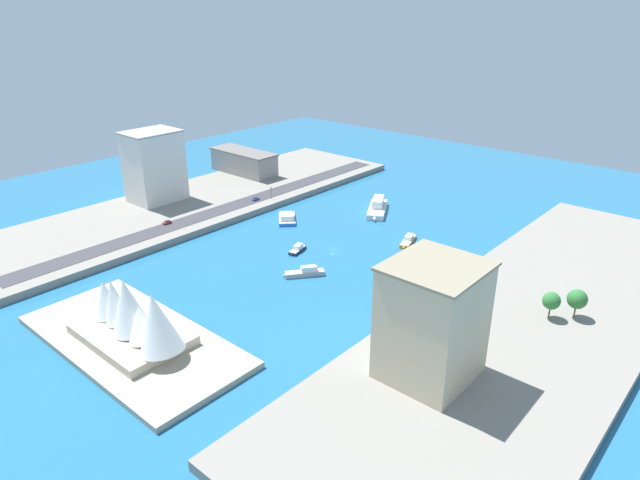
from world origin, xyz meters
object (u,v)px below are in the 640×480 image
carpark_squat_concrete (244,162)px  hotel_broad_white (154,166)px  yacht_sleek_gray (305,273)px  catamaran_blue (287,218)px  patrol_launch_navy (298,249)px  office_block_beige (432,321)px  traffic_light_waterfront (271,191)px  water_taxi_orange (408,240)px  hatchback_blue (256,199)px  pickup_red (167,222)px  ferry_white_commuter (377,207)px  opera_landmark (134,317)px

carpark_squat_concrete → hotel_broad_white: bearing=93.4°
yacht_sleek_gray → catamaran_blue: 61.83m
patrol_launch_navy → office_block_beige: size_ratio=0.33×
hotel_broad_white → carpark_squat_concrete: size_ratio=0.81×
traffic_light_waterfront → water_taxi_orange: bearing=-177.2°
hatchback_blue → pickup_red: bearing=83.0°
pickup_red → traffic_light_waterfront: size_ratio=0.65×
yacht_sleek_gray → ferry_white_commuter: ferry_white_commuter is taller
traffic_light_waterfront → office_block_beige: bearing=151.5°
traffic_light_waterfront → pickup_red: bearing=79.7°
carpark_squat_concrete → traffic_light_waterfront: (-48.71, 24.19, -2.62)m
ferry_white_commuter → hotel_broad_white: bearing=36.1°
traffic_light_waterfront → patrol_launch_navy: bearing=146.0°
water_taxi_orange → hatchback_blue: bearing=7.4°
traffic_light_waterfront → opera_landmark: (-65.90, 122.79, 3.34)m
catamaran_blue → traffic_light_waterfront: 27.28m
hatchback_blue → office_block_beige: bearing=154.5°
patrol_launch_navy → hotel_broad_white: hotel_broad_white is taller
pickup_red → traffic_light_waterfront: traffic_light_waterfront is taller
patrol_launch_navy → office_block_beige: bearing=155.1°
water_taxi_orange → hatchback_blue: (88.97, 11.53, 2.89)m
yacht_sleek_gray → catamaran_blue: bearing=-39.1°
catamaran_blue → office_block_beige: (-120.40, 65.93, 18.79)m
pickup_red → hatchback_blue: 51.83m
patrol_launch_navy → hotel_broad_white: size_ratio=0.31×
catamaran_blue → traffic_light_waterfront: traffic_light_waterfront is taller
yacht_sleek_gray → ferry_white_commuter: size_ratio=0.56×
hotel_broad_white → traffic_light_waterfront: hotel_broad_white is taller
office_block_beige → opera_landmark: bearing=29.8°
carpark_squat_concrete → traffic_light_waterfront: size_ratio=6.99×
pickup_red → opera_landmark: 100.04m
water_taxi_orange → ferry_white_commuter: size_ratio=0.59×
carpark_squat_concrete → water_taxi_orange: bearing=171.5°
pickup_red → catamaran_blue: bearing=-126.4°
pickup_red → opera_landmark: (-76.60, 63.99, 6.76)m
office_block_beige → traffic_light_waterfront: (144.08, -78.10, -12.84)m
carpark_squat_concrete → pickup_red: bearing=114.6°
yacht_sleek_gray → opera_landmark: 72.51m
hotel_broad_white → hatchback_blue: (-40.37, -33.65, -17.64)m
hatchback_blue → opera_landmark: bearing=121.3°
yacht_sleek_gray → hotel_broad_white: (116.47, -10.14, 20.29)m
pickup_red → water_taxi_orange: bearing=-146.5°
yacht_sleek_gray → office_block_beige: (-72.39, 26.97, 18.94)m
catamaran_blue → opera_landmark: size_ratio=0.42×
water_taxi_orange → office_block_beige: bearing=125.9°
yacht_sleek_gray → hatchback_blue: (76.10, -43.78, 2.65)m
ferry_white_commuter → opera_landmark: bearing=96.0°
catamaran_blue → ferry_white_commuter: bearing=-123.3°
catamaran_blue → yacht_sleek_gray: bearing=140.9°
water_taxi_orange → traffic_light_waterfront: 84.90m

